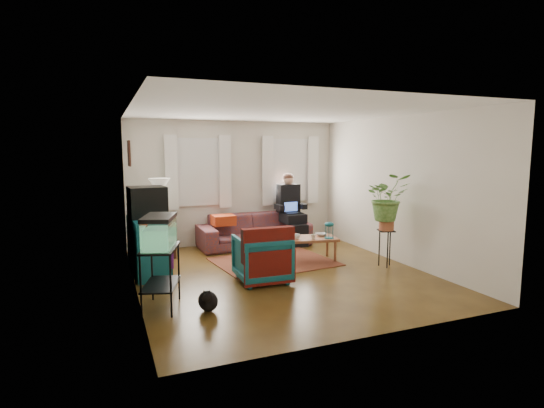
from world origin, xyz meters
name	(u,v)px	position (x,y,z in m)	size (l,w,h in m)	color
floor	(281,274)	(0.00, 0.00, 0.00)	(4.50, 5.00, 0.01)	#4F2B14
ceiling	(282,111)	(0.00, 0.00, 2.60)	(4.50, 5.00, 0.01)	white
wall_back	(235,183)	(0.00, 2.50, 1.30)	(4.50, 0.01, 2.60)	silver
wall_front	(375,218)	(0.00, -2.50, 1.30)	(4.50, 0.01, 2.60)	silver
wall_left	(133,201)	(-2.25, 0.00, 1.30)	(0.01, 5.00, 2.60)	silver
wall_right	(397,190)	(2.25, 0.00, 1.30)	(0.01, 5.00, 2.60)	silver
window_left	(198,172)	(-0.80, 2.48, 1.55)	(1.08, 0.04, 1.38)	white
window_right	(289,170)	(1.25, 2.48, 1.55)	(1.08, 0.04, 1.38)	white
curtains_left	(199,172)	(-0.80, 2.40, 1.55)	(1.36, 0.06, 1.50)	white
curtains_right	(291,170)	(1.25, 2.40, 1.55)	(1.36, 0.06, 1.50)	white
picture_frame	(130,153)	(-2.21, 0.85, 1.95)	(0.04, 0.32, 0.40)	#3D2616
area_rug	(274,262)	(0.16, 0.72, 0.01)	(2.00, 1.60, 0.01)	brown
sofa	(254,225)	(0.26, 2.05, 0.45)	(2.30, 0.91, 0.90)	brown
seated_person	(290,212)	(1.09, 2.06, 0.68)	(0.57, 0.71, 1.37)	black
side_table	(161,236)	(-1.65, 1.92, 0.39)	(0.53, 0.53, 0.78)	#372514
table_lamp	(160,198)	(-1.65, 1.92, 1.11)	(0.40, 0.40, 0.71)	white
dresser	(149,246)	(-1.99, 0.77, 0.46)	(0.51, 1.03, 0.93)	#135674
crt_tv	(147,202)	(-1.98, 0.87, 1.17)	(0.57, 0.51, 0.49)	black
aquarium_stand	(161,278)	(-2.00, -0.81, 0.40)	(0.40, 0.71, 0.79)	black
aquarium	(159,231)	(-2.00, -0.81, 1.00)	(0.35, 0.64, 0.42)	#7FD899
black_cat	(208,299)	(-1.47, -1.13, 0.16)	(0.24, 0.37, 0.32)	black
armchair	(262,256)	(-0.42, -0.23, 0.39)	(0.77, 0.72, 0.79)	#115466
serape_throw	(269,250)	(-0.43, -0.53, 0.56)	(0.79, 0.18, 0.65)	#9E0A0A
coffee_table	(308,249)	(0.78, 0.60, 0.21)	(1.03, 0.56, 0.43)	brown
cup_a	(297,237)	(0.53, 0.55, 0.47)	(0.12, 0.12, 0.09)	white
cup_b	(313,237)	(0.80, 0.43, 0.47)	(0.09, 0.09, 0.09)	beige
bowl	(321,234)	(1.07, 0.65, 0.45)	(0.20, 0.20, 0.05)	white
snack_tray	(291,236)	(0.53, 0.79, 0.45)	(0.32, 0.32, 0.04)	#B21414
birdcage	(329,230)	(1.11, 0.40, 0.58)	(0.17, 0.17, 0.30)	#115B6B
plant_stand	(386,248)	(1.84, -0.26, 0.32)	(0.27, 0.27, 0.64)	black
potted_plant	(387,204)	(1.84, -0.26, 1.08)	(0.73, 0.63, 0.81)	#599947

